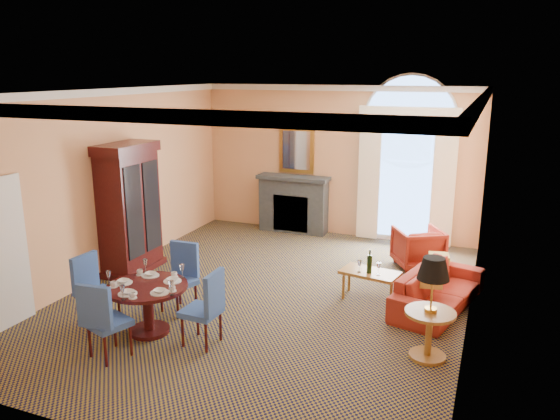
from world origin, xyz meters
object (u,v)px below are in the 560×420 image
at_px(armoire, 129,211).
at_px(side_table, 432,296).
at_px(coffee_table, 370,273).
at_px(sofa, 439,289).
at_px(dining_table, 148,297).
at_px(armchair, 418,248).

distance_m(armoire, side_table, 5.46).
relative_size(coffee_table, side_table, 0.74).
bearing_deg(armoire, sofa, 4.37).
relative_size(dining_table, armchair, 1.36).
xyz_separation_m(armchair, coffee_table, (-0.49, -1.74, 0.06)).
height_order(armoire, armchair, armoire).
bearing_deg(dining_table, sofa, 32.86).
relative_size(dining_table, coffee_table, 1.14).
relative_size(armoire, side_table, 1.77).
xyz_separation_m(dining_table, sofa, (3.58, 2.31, -0.23)).
distance_m(dining_table, sofa, 4.27).
distance_m(sofa, armchair, 1.77).
xyz_separation_m(armoire, dining_table, (1.69, -1.91, -0.58)).
bearing_deg(armchair, sofa, 77.47).
bearing_deg(sofa, side_table, -164.02).
bearing_deg(armoire, armchair, 23.81).
bearing_deg(side_table, sofa, 91.80).
height_order(dining_table, coffee_table, dining_table).
xyz_separation_m(armoire, sofa, (5.27, 0.40, -0.81)).
distance_m(armoire, coffee_table, 4.30).
distance_m(armchair, side_table, 3.36).
xyz_separation_m(dining_table, armchair, (3.03, 3.99, -0.16)).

